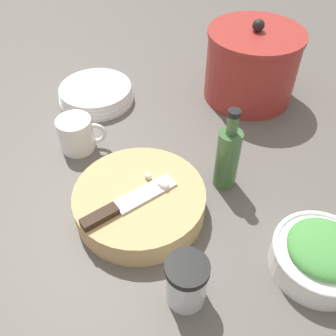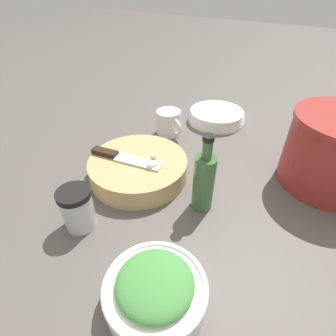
# 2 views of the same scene
# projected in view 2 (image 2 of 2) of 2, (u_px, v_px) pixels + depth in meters

# --- Properties ---
(ground_plane) EXTENTS (5.00, 5.00, 0.00)m
(ground_plane) POSITION_uv_depth(u_px,v_px,m) (183.00, 177.00, 0.67)
(ground_plane) COLOR #56514C
(cutting_board) EXTENTS (0.24, 0.24, 0.05)m
(cutting_board) POSITION_uv_depth(u_px,v_px,m) (138.00, 168.00, 0.65)
(cutting_board) COLOR tan
(cutting_board) RESTS_ON ground_plane
(chef_knife) EXTENTS (0.06, 0.19, 0.01)m
(chef_knife) POSITION_uv_depth(u_px,v_px,m) (122.00, 157.00, 0.64)
(chef_knife) COLOR black
(chef_knife) RESTS_ON cutting_board
(garlic_cloves) EXTENTS (0.06, 0.03, 0.02)m
(garlic_cloves) POSITION_uv_depth(u_px,v_px,m) (152.00, 163.00, 0.62)
(garlic_cloves) COLOR white
(garlic_cloves) RESTS_ON cutting_board
(herb_bowl) EXTENTS (0.16, 0.16, 0.07)m
(herb_bowl) POSITION_uv_depth(u_px,v_px,m) (155.00, 291.00, 0.40)
(herb_bowl) COLOR white
(herb_bowl) RESTS_ON ground_plane
(spice_jar) EXTENTS (0.07, 0.07, 0.09)m
(spice_jar) POSITION_uv_depth(u_px,v_px,m) (78.00, 209.00, 0.52)
(spice_jar) COLOR silver
(spice_jar) RESTS_ON ground_plane
(coffee_mug) EXTENTS (0.08, 0.10, 0.08)m
(coffee_mug) POSITION_uv_depth(u_px,v_px,m) (169.00, 123.00, 0.82)
(coffee_mug) COLOR white
(coffee_mug) RESTS_ON ground_plane
(plate_stack) EXTENTS (0.19, 0.19, 0.04)m
(plate_stack) POSITION_uv_depth(u_px,v_px,m) (216.00, 116.00, 0.90)
(plate_stack) COLOR white
(plate_stack) RESTS_ON ground_plane
(oil_bottle) EXTENTS (0.05, 0.05, 0.18)m
(oil_bottle) POSITION_uv_depth(u_px,v_px,m) (204.00, 181.00, 0.54)
(oil_bottle) COLOR #3D6638
(oil_bottle) RESTS_ON ground_plane
(stock_pot) EXTENTS (0.23, 0.23, 0.20)m
(stock_pot) POSITION_uv_depth(u_px,v_px,m) (336.00, 152.00, 0.60)
(stock_pot) COLOR #9E2D28
(stock_pot) RESTS_ON ground_plane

